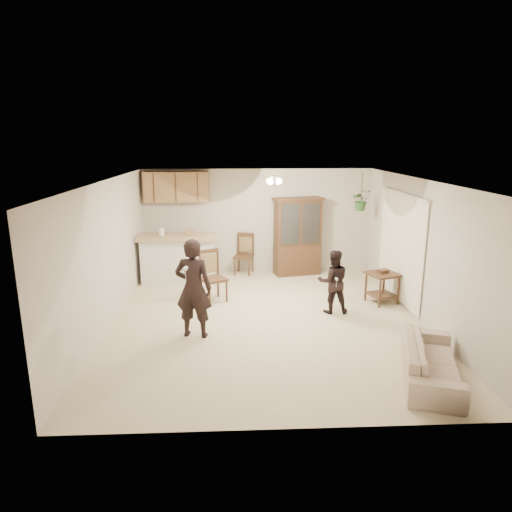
{
  "coord_description": "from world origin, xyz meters",
  "views": [
    {
      "loc": [
        -0.55,
        -7.72,
        3.16
      ],
      "look_at": [
        -0.17,
        0.4,
        1.09
      ],
      "focal_mm": 32.0,
      "sensor_mm": 36.0,
      "label": 1
    }
  ],
  "objects_px": {
    "sofa": "(432,353)",
    "chair_hutch_left": "(244,263)",
    "chair_bar": "(214,287)",
    "side_table": "(382,287)",
    "child": "(333,278)",
    "chair_hutch_right": "(286,261)",
    "china_hutch": "(297,237)",
    "adult": "(193,284)"
  },
  "relations": [
    {
      "from": "sofa",
      "to": "chair_hutch_right",
      "type": "height_order",
      "value": "chair_hutch_right"
    },
    {
      "from": "chair_bar",
      "to": "chair_hutch_left",
      "type": "height_order",
      "value": "chair_bar"
    },
    {
      "from": "china_hutch",
      "to": "side_table",
      "type": "distance_m",
      "value": 2.6
    },
    {
      "from": "chair_hutch_right",
      "to": "china_hutch",
      "type": "bearing_deg",
      "value": 161.73
    },
    {
      "from": "child",
      "to": "chair_hutch_left",
      "type": "distance_m",
      "value": 3.12
    },
    {
      "from": "adult",
      "to": "chair_hutch_left",
      "type": "relative_size",
      "value": 1.84
    },
    {
      "from": "sofa",
      "to": "china_hutch",
      "type": "height_order",
      "value": "china_hutch"
    },
    {
      "from": "sofa",
      "to": "chair_hutch_left",
      "type": "height_order",
      "value": "chair_hutch_left"
    },
    {
      "from": "adult",
      "to": "chair_bar",
      "type": "xyz_separation_m",
      "value": [
        0.25,
        1.69,
        -0.61
      ]
    },
    {
      "from": "child",
      "to": "side_table",
      "type": "xyz_separation_m",
      "value": [
        1.09,
        0.48,
        -0.36
      ]
    },
    {
      "from": "side_table",
      "to": "chair_bar",
      "type": "height_order",
      "value": "chair_bar"
    },
    {
      "from": "side_table",
      "to": "chair_hutch_right",
      "type": "relative_size",
      "value": 0.69
    },
    {
      "from": "chair_bar",
      "to": "side_table",
      "type": "bearing_deg",
      "value": -32.84
    },
    {
      "from": "adult",
      "to": "side_table",
      "type": "bearing_deg",
      "value": -146.87
    },
    {
      "from": "side_table",
      "to": "adult",
      "type": "bearing_deg",
      "value": -158.23
    },
    {
      "from": "china_hutch",
      "to": "side_table",
      "type": "height_order",
      "value": "china_hutch"
    },
    {
      "from": "sofa",
      "to": "side_table",
      "type": "relative_size",
      "value": 2.61
    },
    {
      "from": "side_table",
      "to": "sofa",
      "type": "bearing_deg",
      "value": -95.23
    },
    {
      "from": "sofa",
      "to": "child",
      "type": "distance_m",
      "value": 2.66
    },
    {
      "from": "side_table",
      "to": "chair_hutch_right",
      "type": "distance_m",
      "value": 2.75
    },
    {
      "from": "child",
      "to": "china_hutch",
      "type": "relative_size",
      "value": 0.73
    },
    {
      "from": "sofa",
      "to": "china_hutch",
      "type": "distance_m",
      "value": 5.24
    },
    {
      "from": "sofa",
      "to": "adult",
      "type": "bearing_deg",
      "value": 82.58
    },
    {
      "from": "child",
      "to": "china_hutch",
      "type": "height_order",
      "value": "china_hutch"
    },
    {
      "from": "adult",
      "to": "sofa",
      "type": "bearing_deg",
      "value": 166.32
    },
    {
      "from": "sofa",
      "to": "adult",
      "type": "height_order",
      "value": "adult"
    },
    {
      "from": "side_table",
      "to": "chair_bar",
      "type": "distance_m",
      "value": 3.36
    },
    {
      "from": "chair_hutch_left",
      "to": "adult",
      "type": "bearing_deg",
      "value": -87.83
    },
    {
      "from": "sofa",
      "to": "child",
      "type": "relative_size",
      "value": 1.39
    },
    {
      "from": "chair_bar",
      "to": "chair_hutch_left",
      "type": "distance_m",
      "value": 2.02
    },
    {
      "from": "adult",
      "to": "chair_hutch_right",
      "type": "height_order",
      "value": "adult"
    },
    {
      "from": "sofa",
      "to": "chair_hutch_left",
      "type": "distance_m",
      "value": 5.7
    },
    {
      "from": "chair_bar",
      "to": "chair_hutch_right",
      "type": "relative_size",
      "value": 0.99
    },
    {
      "from": "adult",
      "to": "chair_hutch_right",
      "type": "distance_m",
      "value": 4.16
    },
    {
      "from": "china_hutch",
      "to": "chair_hutch_left",
      "type": "relative_size",
      "value": 1.89
    },
    {
      "from": "china_hutch",
      "to": "chair_hutch_left",
      "type": "height_order",
      "value": "china_hutch"
    },
    {
      "from": "child",
      "to": "chair_hutch_right",
      "type": "relative_size",
      "value": 1.29
    },
    {
      "from": "sofa",
      "to": "chair_bar",
      "type": "distance_m",
      "value": 4.47
    },
    {
      "from": "adult",
      "to": "side_table",
      "type": "relative_size",
      "value": 2.51
    },
    {
      "from": "side_table",
      "to": "chair_hutch_left",
      "type": "relative_size",
      "value": 0.73
    },
    {
      "from": "chair_hutch_left",
      "to": "chair_hutch_right",
      "type": "height_order",
      "value": "chair_hutch_right"
    },
    {
      "from": "chair_hutch_left",
      "to": "side_table",
      "type": "bearing_deg",
      "value": -22.59
    }
  ]
}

